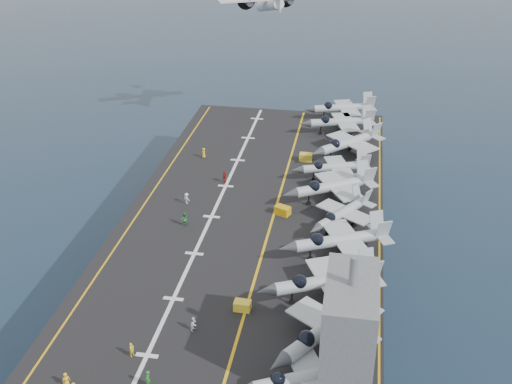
% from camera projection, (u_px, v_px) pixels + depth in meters
% --- Properties ---
extents(ground, '(500.00, 500.00, 0.00)m').
position_uv_depth(ground, '(252.00, 278.00, 98.66)').
color(ground, '#142135').
rests_on(ground, ground).
extents(hull, '(36.00, 90.00, 10.00)m').
position_uv_depth(hull, '(251.00, 251.00, 96.31)').
color(hull, '#56595E').
rests_on(hull, ground).
extents(flight_deck, '(38.00, 92.00, 0.40)m').
position_uv_depth(flight_deck, '(251.00, 221.00, 93.87)').
color(flight_deck, black).
rests_on(flight_deck, hull).
extents(foul_line, '(0.35, 90.00, 0.02)m').
position_uv_depth(foul_line, '(272.00, 222.00, 93.32)').
color(foul_line, gold).
rests_on(foul_line, flight_deck).
extents(landing_centerline, '(0.50, 90.00, 0.02)m').
position_uv_depth(landing_centerline, '(211.00, 217.00, 94.67)').
color(landing_centerline, silver).
rests_on(landing_centerline, flight_deck).
extents(deck_edge_port, '(0.25, 90.00, 0.02)m').
position_uv_depth(deck_edge_port, '(140.00, 210.00, 96.32)').
color(deck_edge_port, gold).
rests_on(deck_edge_port, flight_deck).
extents(deck_edge_stbd, '(0.25, 90.00, 0.02)m').
position_uv_depth(deck_edge_stbd, '(379.00, 231.00, 91.00)').
color(deck_edge_stbd, gold).
rests_on(deck_edge_stbd, flight_deck).
extents(island_superstructure, '(5.00, 10.00, 15.00)m').
position_uv_depth(island_superstructure, '(349.00, 322.00, 61.90)').
color(island_superstructure, '#56595E').
rests_on(island_superstructure, flight_deck).
extents(fighter_jet_0, '(15.33, 13.44, 4.46)m').
position_uv_depth(fighter_jet_0, '(305.00, 376.00, 62.85)').
color(fighter_jet_0, '#8C949B').
rests_on(fighter_jet_0, flight_deck).
extents(fighter_jet_1, '(17.60, 18.92, 5.47)m').
position_uv_depth(fighter_jet_1, '(327.00, 327.00, 68.59)').
color(fighter_jet_1, gray).
rests_on(fighter_jet_1, flight_deck).
extents(fighter_jet_2, '(18.12, 15.63, 5.30)m').
position_uv_depth(fighter_jet_2, '(326.00, 280.00, 76.15)').
color(fighter_jet_2, '#91989F').
rests_on(fighter_jet_2, flight_deck).
extents(fighter_jet_3, '(17.99, 15.55, 5.26)m').
position_uv_depth(fighter_jet_3, '(341.00, 239.00, 84.32)').
color(fighter_jet_3, gray).
rests_on(fighter_jet_3, flight_deck).
extents(fighter_jet_4, '(14.13, 15.30, 4.42)m').
position_uv_depth(fighter_jet_4, '(342.00, 212.00, 91.38)').
color(fighter_jet_4, '#A3ADB3').
rests_on(fighter_jet_4, flight_deck).
extents(fighter_jet_5, '(18.12, 16.36, 5.24)m').
position_uv_depth(fighter_jet_5, '(334.00, 185.00, 97.98)').
color(fighter_jet_5, '#9BA5AC').
rests_on(fighter_jet_5, flight_deck).
extents(fighter_jet_6, '(15.18, 12.53, 4.53)m').
position_uv_depth(fighter_jet_6, '(335.00, 166.00, 104.68)').
color(fighter_jet_6, '#8D959C').
rests_on(fighter_jet_6, flight_deck).
extents(fighter_jet_7, '(17.80, 17.90, 5.26)m').
position_uv_depth(fighter_jet_7, '(349.00, 142.00, 112.68)').
color(fighter_jet_7, '#9299A0').
rests_on(fighter_jet_7, flight_deck).
extents(fighter_jet_8, '(16.55, 13.39, 4.99)m').
position_uv_depth(fighter_jet_8, '(342.00, 121.00, 121.66)').
color(fighter_jet_8, gray).
rests_on(fighter_jet_8, flight_deck).
extents(tow_cart_a, '(2.02, 1.36, 1.19)m').
position_uv_depth(tow_cart_a, '(242.00, 306.00, 75.18)').
color(tow_cart_a, yellow).
rests_on(tow_cart_a, flight_deck).
extents(tow_cart_b, '(2.56, 2.18, 1.30)m').
position_uv_depth(tow_cart_b, '(283.00, 211.00, 95.02)').
color(tow_cart_b, '#CD990E').
rests_on(tow_cart_b, flight_deck).
extents(tow_cart_c, '(2.22, 1.44, 1.33)m').
position_uv_depth(tow_cart_c, '(306.00, 157.00, 111.62)').
color(tow_cart_c, gold).
rests_on(tow_cart_c, flight_deck).
extents(crew_0, '(1.13, 1.13, 1.60)m').
position_uv_depth(crew_0, '(66.00, 379.00, 64.35)').
color(crew_0, yellow).
rests_on(crew_0, flight_deck).
extents(crew_1, '(1.00, 1.20, 1.71)m').
position_uv_depth(crew_1, '(132.00, 350.00, 68.14)').
color(crew_1, yellow).
rests_on(crew_1, flight_deck).
extents(crew_2, '(1.45, 1.27, 2.03)m').
position_uv_depth(crew_2, '(184.00, 219.00, 92.14)').
color(crew_2, '#2C8D3B').
rests_on(crew_2, flight_deck).
extents(crew_3, '(1.28, 1.17, 1.78)m').
position_uv_depth(crew_3, '(187.00, 198.00, 97.86)').
color(crew_3, silver).
rests_on(crew_3, flight_deck).
extents(crew_4, '(1.05, 1.32, 1.94)m').
position_uv_depth(crew_4, '(224.00, 177.00, 104.15)').
color(crew_4, '#A21713').
rests_on(crew_4, flight_deck).
extents(crew_5, '(0.79, 1.13, 1.83)m').
position_uv_depth(crew_5, '(204.00, 153.00, 112.58)').
color(crew_5, yellow).
rests_on(crew_5, flight_deck).
extents(crew_6, '(0.94, 1.31, 2.06)m').
position_uv_depth(crew_6, '(148.00, 379.00, 64.08)').
color(crew_6, '#227D25').
rests_on(crew_6, flight_deck).
extents(crew_7, '(0.90, 1.17, 1.76)m').
position_uv_depth(crew_7, '(194.00, 324.00, 71.84)').
color(crew_7, silver).
rests_on(crew_7, flight_deck).
extents(transport_plane, '(26.72, 23.39, 5.28)m').
position_uv_depth(transport_plane, '(269.00, 5.00, 139.01)').
color(transport_plane, silver).
extents(fighter_jet_9, '(16.55, 13.39, 4.99)m').
position_uv_depth(fighter_jet_9, '(344.00, 107.00, 128.38)').
color(fighter_jet_9, gray).
rests_on(fighter_jet_9, flight_deck).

